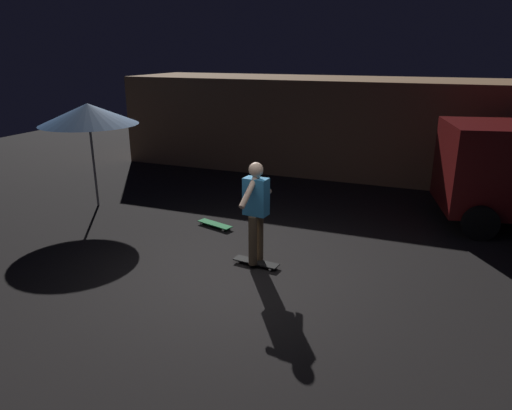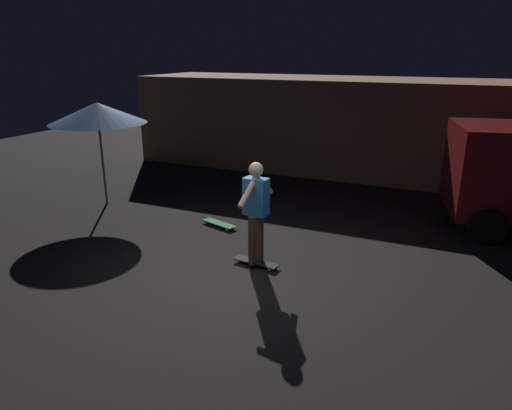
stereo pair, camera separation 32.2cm
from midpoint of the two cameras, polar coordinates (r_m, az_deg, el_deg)
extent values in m
plane|color=black|center=(7.28, -3.43, -9.26)|extent=(28.00, 28.00, 0.00)
cube|color=#AD7F56|center=(14.06, 9.03, 9.73)|extent=(12.42, 3.04, 2.63)
cylinder|color=black|center=(11.36, 22.38, 1.42)|extent=(0.69, 0.35, 0.66)
cylinder|color=black|center=(9.54, 24.82, -2.00)|extent=(0.69, 0.35, 0.66)
cylinder|color=slate|center=(11.04, -20.08, 5.37)|extent=(0.05, 0.05, 2.20)
cone|color=#1E4C8C|center=(10.88, -20.64, 10.37)|extent=(2.10, 2.10, 0.45)
cube|color=black|center=(7.73, -1.20, -6.98)|extent=(0.80, 0.29, 0.02)
sphere|color=silver|center=(7.69, 1.08, -7.43)|extent=(0.05, 0.05, 0.05)
sphere|color=silver|center=(7.55, 0.49, -7.92)|extent=(0.05, 0.05, 0.05)
sphere|color=silver|center=(7.95, -2.80, -6.54)|extent=(0.05, 0.05, 0.05)
sphere|color=silver|center=(7.82, -3.44, -6.99)|extent=(0.05, 0.05, 0.05)
cube|color=green|center=(9.41, -6.03, -2.33)|extent=(0.80, 0.42, 0.02)
sphere|color=silver|center=(9.29, -4.33, -2.80)|extent=(0.05, 0.05, 0.05)
sphere|color=silver|center=(9.17, -5.04, -3.09)|extent=(0.05, 0.05, 0.05)
sphere|color=silver|center=(9.68, -6.95, -1.99)|extent=(0.05, 0.05, 0.05)
sphere|color=silver|center=(9.57, -7.67, -2.26)|extent=(0.05, 0.05, 0.05)
cylinder|color=brown|center=(7.65, -0.82, -3.83)|extent=(0.14, 0.14, 0.82)
cylinder|color=brown|center=(7.48, -1.64, -4.39)|extent=(0.14, 0.14, 0.82)
cube|color=#338CCC|center=(7.32, -1.26, 1.03)|extent=(0.40, 0.26, 0.60)
sphere|color=beige|center=(7.20, -1.28, 4.33)|extent=(0.23, 0.23, 0.23)
cylinder|color=beige|center=(7.46, -0.44, 2.57)|extent=(0.15, 0.55, 0.46)
cylinder|color=beige|center=(7.10, -2.14, 1.72)|extent=(0.15, 0.55, 0.46)
camera|label=1|loc=(0.16, -91.25, -0.42)|focal=32.73mm
camera|label=2|loc=(0.16, 88.75, 0.42)|focal=32.73mm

